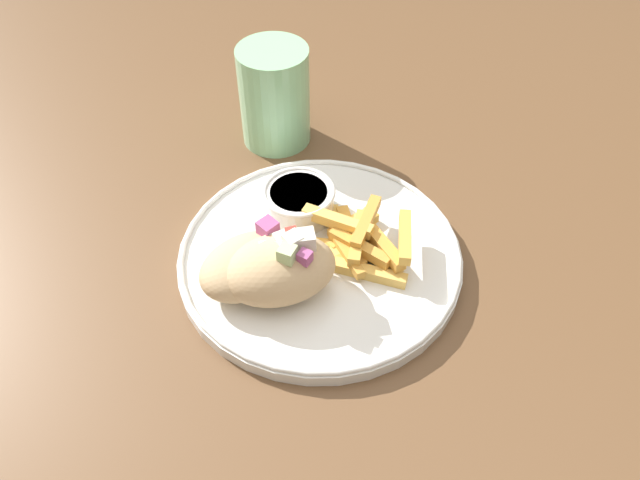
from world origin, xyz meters
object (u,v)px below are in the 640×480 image
at_px(fries_pile, 359,241).
at_px(sauce_ramekin, 298,199).
at_px(plate, 320,256).
at_px(pita_sandwich_far, 250,265).
at_px(pita_sandwich_near, 279,269).
at_px(water_glass, 275,100).

bearing_deg(fries_pile, sauce_ramekin, 87.47).
relative_size(plate, pita_sandwich_far, 2.51).
bearing_deg(sauce_ramekin, pita_sandwich_near, -149.57).
distance_m(plate, sauce_ramekin, 0.07).
bearing_deg(pita_sandwich_near, pita_sandwich_far, 147.38).
distance_m(plate, pita_sandwich_near, 0.07).
xyz_separation_m(sauce_ramekin, water_glass, (0.10, 0.12, 0.02)).
height_order(pita_sandwich_near, sauce_ramekin, pita_sandwich_near).
bearing_deg(sauce_ramekin, pita_sandwich_far, -165.75).
height_order(pita_sandwich_far, fries_pile, pita_sandwich_far).
relative_size(plate, water_glass, 2.38).
xyz_separation_m(fries_pile, water_glass, (0.10, 0.20, 0.03)).
relative_size(fries_pile, sauce_ramekin, 1.67).
bearing_deg(water_glass, plate, -126.94).
bearing_deg(pita_sandwich_far, fries_pile, -13.08).
bearing_deg(plate, fries_pile, -43.11).
height_order(plate, sauce_ramekin, sauce_ramekin).
xyz_separation_m(pita_sandwich_near, fries_pile, (0.09, -0.03, -0.02)).
bearing_deg(pita_sandwich_near, sauce_ramekin, 66.85).
relative_size(pita_sandwich_far, water_glass, 0.95).
xyz_separation_m(pita_sandwich_near, sauce_ramekin, (0.09, 0.06, -0.01)).
distance_m(plate, water_glass, 0.22).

